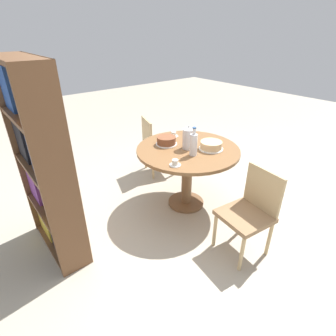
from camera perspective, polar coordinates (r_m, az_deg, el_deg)
The scene contains 11 objects.
ground_plane at distance 3.35m, azimuth 3.91°, elevation -7.61°, with size 14.00×14.00×0.00m, color #B2A893.
dining_table at distance 3.03m, azimuth 4.28°, elevation 1.87°, with size 1.16×1.16×0.76m.
chair_a at distance 2.58m, azimuth 17.38°, elevation -8.84°, with size 0.47×0.47×0.84m.
chair_b at distance 3.86m, azimuth -2.56°, elevation 5.23°, with size 0.53×0.53×0.84m.
bookshelf at distance 2.53m, azimuth -24.98°, elevation -0.10°, with size 0.85×0.28×1.78m.
coffee_pot at distance 2.93m, azimuth 4.42°, elevation 6.50°, with size 0.13×0.13×0.27m.
water_bottle at distance 2.76m, azimuth 5.59°, elevation 5.22°, with size 0.08×0.08×0.31m.
cake_main at distance 2.96m, azimuth 9.37°, elevation 4.85°, with size 0.27×0.27×0.09m.
cake_second at distance 3.05m, azimuth -0.36°, elevation 5.94°, with size 0.25×0.25×0.10m.
cup_a at distance 2.57m, azimuth 1.56°, elevation 1.06°, with size 0.12×0.12×0.06m.
cup_b at distance 3.30m, azimuth 1.23°, elevation 7.30°, with size 0.12×0.12×0.06m.
Camera 1 is at (-1.96, 1.90, 1.95)m, focal length 28.00 mm.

